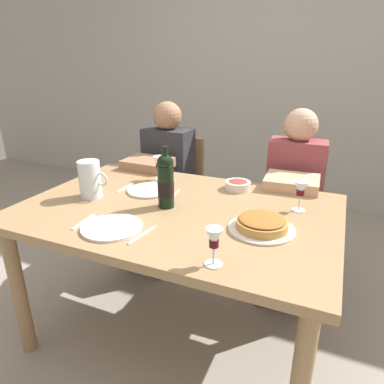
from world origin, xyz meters
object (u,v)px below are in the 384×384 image
(diner_right, at_px, (292,201))
(dining_table, at_px, (177,224))
(wine_bottle, at_px, (166,181))
(diner_left, at_px, (161,181))
(salad_bowl, at_px, (238,185))
(chair_left, at_px, (177,187))
(dinner_plate_right_setting, at_px, (149,190))
(water_pitcher, at_px, (90,181))
(wine_glass_left_diner, at_px, (214,240))
(baked_tart, at_px, (262,224))
(wine_glass_centre, at_px, (159,163))
(wine_glass_right_diner, at_px, (301,190))
(chair_right, at_px, (293,205))
(dinner_plate_left_setting, at_px, (112,227))

(diner_right, bearing_deg, dining_table, 52.80)
(wine_bottle, bearing_deg, diner_left, 120.42)
(salad_bowl, xyz_separation_m, chair_left, (-0.65, 0.55, -0.29))
(dinner_plate_right_setting, bearing_deg, water_pitcher, -141.41)
(wine_glass_left_diner, relative_size, diner_right, 0.12)
(salad_bowl, bearing_deg, dinner_plate_right_setting, -152.64)
(wine_glass_left_diner, bearing_deg, diner_left, 126.30)
(dinner_plate_right_setting, xyz_separation_m, diner_left, (-0.22, 0.54, -0.15))
(dining_table, distance_m, dinner_plate_right_setting, 0.29)
(baked_tart, height_order, salad_bowl, baked_tart)
(salad_bowl, relative_size, wine_glass_centre, 0.99)
(wine_glass_right_diner, distance_m, diner_right, 0.54)
(wine_glass_right_diner, xyz_separation_m, dinner_plate_right_setting, (-0.77, -0.06, -0.10))
(dining_table, distance_m, diner_right, 0.81)
(dining_table, xyz_separation_m, dinner_plate_right_setting, (-0.23, 0.13, 0.10))
(dining_table, bearing_deg, wine_glass_right_diner, 19.75)
(dinner_plate_right_setting, height_order, diner_left, diner_left)
(water_pitcher, bearing_deg, wine_glass_centre, 63.93)
(diner_right, bearing_deg, chair_right, -90.49)
(wine_bottle, height_order, wine_glass_right_diner, wine_bottle)
(salad_bowl, relative_size, diner_right, 0.12)
(wine_bottle, height_order, salad_bowl, wine_bottle)
(baked_tart, relative_size, chair_left, 0.32)
(wine_bottle, relative_size, baked_tart, 1.07)
(water_pitcher, height_order, dinner_plate_left_setting, water_pitcher)
(water_pitcher, xyz_separation_m, wine_glass_right_diner, (1.01, 0.25, 0.02))
(baked_tart, height_order, diner_right, diner_right)
(wine_glass_right_diner, bearing_deg, baked_tart, -113.17)
(wine_bottle, distance_m, wine_glass_right_diner, 0.63)
(dining_table, bearing_deg, chair_right, 63.76)
(salad_bowl, bearing_deg, diner_right, 50.41)
(chair_right, xyz_separation_m, diner_right, (0.01, -0.24, 0.12))
(dining_table, bearing_deg, diner_right, 55.71)
(water_pitcher, distance_m, chair_right, 1.37)
(dining_table, height_order, wine_bottle, wine_bottle)
(dining_table, relative_size, chair_left, 1.72)
(water_pitcher, relative_size, dinner_plate_right_setting, 0.82)
(diner_left, distance_m, chair_right, 0.94)
(dinner_plate_right_setting, xyz_separation_m, chair_right, (0.68, 0.77, -0.27))
(dining_table, distance_m, wine_glass_centre, 0.47)
(wine_bottle, height_order, wine_glass_centre, wine_bottle)
(salad_bowl, bearing_deg, baked_tart, -61.79)
(baked_tart, relative_size, wine_glass_centre, 1.97)
(water_pitcher, xyz_separation_m, baked_tart, (0.89, -0.02, -0.06))
(dinner_plate_right_setting, bearing_deg, chair_right, 48.68)
(wine_glass_left_diner, xyz_separation_m, diner_right, (0.12, 1.07, -0.24))
(wine_glass_right_diner, relative_size, chair_left, 0.17)
(baked_tart, xyz_separation_m, diner_right, (0.03, 0.74, -0.17))
(wine_bottle, distance_m, diner_left, 0.84)
(chair_left, height_order, chair_right, same)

